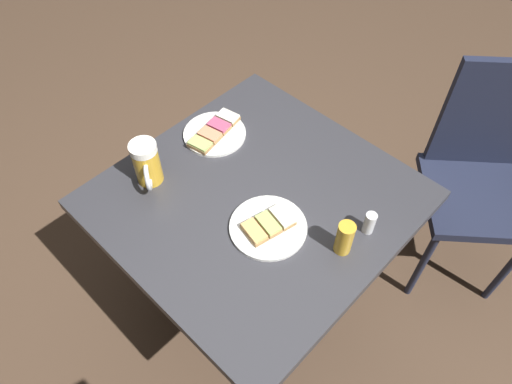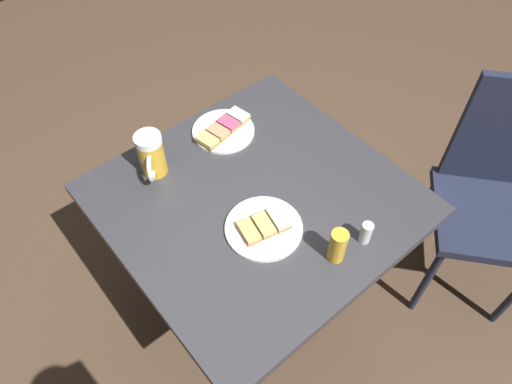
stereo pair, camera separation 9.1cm
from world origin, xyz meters
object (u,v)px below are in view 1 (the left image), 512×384
plate_far (215,133)px  beer_mug (147,164)px  beer_glass_small (344,238)px  salt_shaker (370,223)px  plate_near (268,226)px  cafe_chair (480,169)px

plate_far → beer_mug: (-0.00, 0.27, 0.06)m
beer_glass_small → salt_shaker: 0.10m
beer_mug → plate_far: bearing=-89.4°
plate_far → beer_glass_small: size_ratio=1.97×
beer_glass_small → salt_shaker: size_ratio=1.50×
plate_near → beer_mug: bearing=17.3°
cafe_chair → plate_near: bearing=29.9°
plate_near → plate_far: 0.41m
plate_far → cafe_chair: (-0.67, -0.67, -0.20)m
salt_shaker → cafe_chair: size_ratio=0.08×
plate_near → plate_far: (0.38, -0.15, 0.00)m
salt_shaker → cafe_chair: bearing=-98.2°
plate_near → beer_glass_small: 0.21m
plate_near → cafe_chair: bearing=-109.9°
beer_mug → salt_shaker: bearing=-152.3°
salt_shaker → cafe_chair: cafe_chair is taller
plate_near → beer_glass_small: beer_glass_small is taller
plate_far → salt_shaker: salt_shaker is taller
beer_mug → salt_shaker: size_ratio=2.06×
plate_near → salt_shaker: (-0.20, -0.19, 0.03)m
plate_near → beer_glass_small: (-0.19, -0.09, 0.04)m
plate_far → salt_shaker: (-0.58, -0.04, 0.02)m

